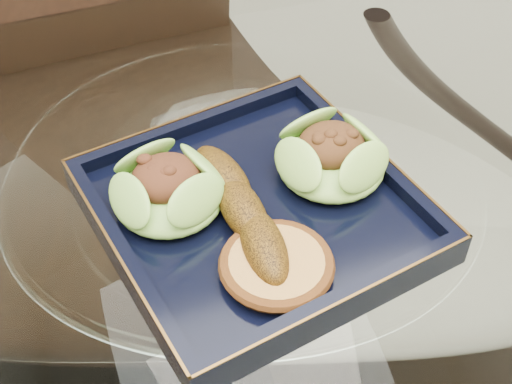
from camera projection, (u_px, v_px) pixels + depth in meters
name	position (u px, v px, depth m)	size (l,w,h in m)	color
dining_table	(245.00, 314.00, 0.79)	(1.13, 1.13, 0.77)	white
dining_chair	(132.00, 184.00, 1.04)	(0.42, 0.42, 0.94)	black
navy_plate	(256.00, 215.00, 0.66)	(0.27, 0.27, 0.02)	black
lettuce_wrap_left	(168.00, 192.00, 0.64)	(0.10, 0.10, 0.04)	#4F9029
lettuce_wrap_right	(331.00, 159.00, 0.67)	(0.10, 0.10, 0.04)	#568B28
roasted_plantain	(242.00, 209.00, 0.63)	(0.17, 0.04, 0.03)	#5C3A09
crumb_patty	(277.00, 266.00, 0.59)	(0.08, 0.08, 0.02)	#C98F43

